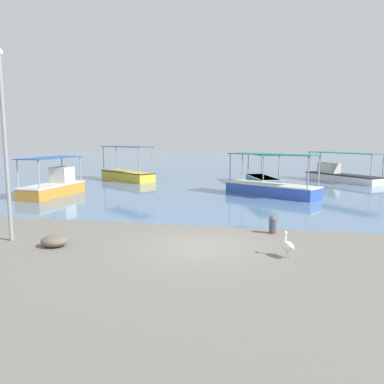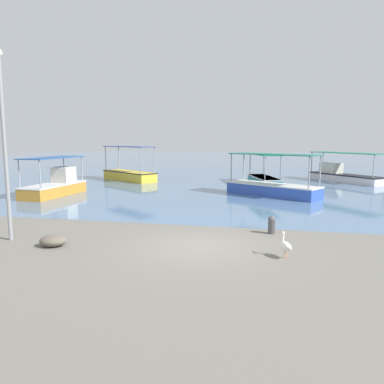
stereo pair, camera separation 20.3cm
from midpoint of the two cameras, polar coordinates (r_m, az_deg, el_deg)
name	(u,v)px [view 2 (the right image)]	position (r m, az deg, el deg)	size (l,w,h in m)	color
ground	(199,246)	(12.91, 1.50, -8.29)	(120.00, 120.00, 0.00)	slate
harbor_water	(256,162)	(60.33, 9.85, 4.52)	(110.00, 90.00, 0.00)	slate
fishing_boat_far_left	(264,178)	(31.25, 11.08, 2.13)	(2.95, 5.45, 2.41)	teal
fishing_boat_far_right	(273,187)	(24.65, 12.41, 0.71)	(6.15, 4.66, 2.69)	blue
fishing_boat_near_left	(56,185)	(25.83, -19.87, 0.98)	(2.11, 5.06, 2.48)	orange
fishing_boat_center	(129,174)	(33.51, -9.38, 2.76)	(5.92, 4.85, 2.99)	gold
fishing_boat_near_right	(343,175)	(34.82, 22.14, 2.48)	(5.74, 6.49, 2.48)	white
pelican	(285,246)	(11.99, 14.51, -7.98)	(0.51, 0.75, 0.80)	#E0997A
lamp_post	(4,137)	(14.74, -26.38, 7.52)	(0.28, 0.28, 6.68)	gray
mooring_bollard	(272,224)	(14.86, 12.43, -4.81)	(0.30, 0.30, 0.70)	#47474C
net_pile	(53,241)	(13.71, -20.02, -6.97)	(0.92, 0.79, 0.39)	#645B4E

